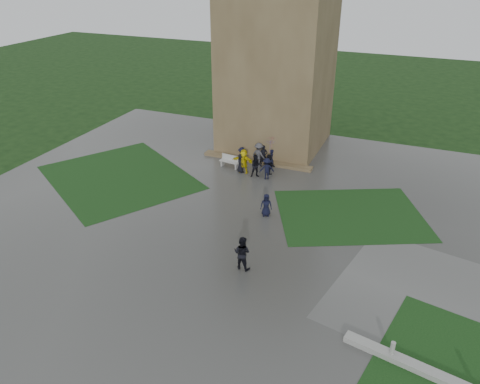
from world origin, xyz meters
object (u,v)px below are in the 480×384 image
at_px(pedestrian_near, 242,253).
at_px(pedestrian_mid, 266,205).
at_px(tower, 278,37).
at_px(bench, 230,161).

bearing_deg(pedestrian_near, pedestrian_mid, -78.90).
bearing_deg(pedestrian_mid, tower, 85.68).
distance_m(tower, pedestrian_mid, 15.09).
distance_m(tower, bench, 10.57).
distance_m(pedestrian_mid, pedestrian_near, 5.78).
distance_m(bench, pedestrian_near, 13.17).
xyz_separation_m(tower, pedestrian_near, (4.21, -17.88, -8.03)).
height_order(tower, pedestrian_near, tower).
bearing_deg(bench, pedestrian_mid, -42.11).
height_order(tower, bench, tower).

